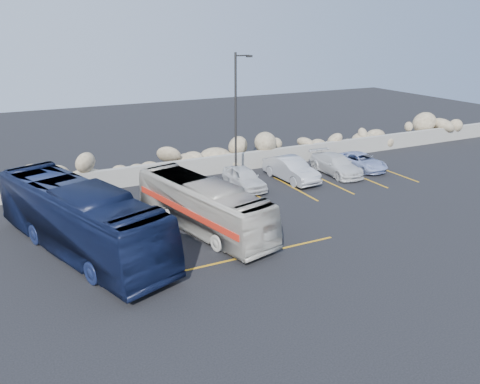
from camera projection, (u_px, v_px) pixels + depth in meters
name	position (u px, v px, depth m)	size (l,w,h in m)	color
ground	(278.00, 252.00, 20.62)	(90.00, 90.00, 0.00)	black
seawall	(185.00, 169.00, 30.57)	(60.00, 0.40, 1.20)	gray
riprap_pile	(178.00, 154.00, 31.36)	(54.00, 2.80, 2.60)	#907B5E
parking_lines	(298.00, 197.00, 27.26)	(18.16, 9.36, 0.01)	#C78A17
lamppost	(237.00, 116.00, 28.29)	(1.14, 0.18, 8.00)	#2B2926
vintage_bus	(203.00, 205.00, 22.54)	(2.09, 8.92, 2.49)	beige
tour_coach	(80.00, 218.00, 20.22)	(2.59, 11.07, 3.08)	#101836
car_a	(244.00, 178.00, 28.59)	(1.54, 3.83, 1.30)	silver
car_b	(291.00, 169.00, 30.04)	(1.56, 4.48, 1.48)	#B6B7BB
car_c	(336.00, 165.00, 31.39)	(1.82, 4.49, 1.30)	silver
car_d	(361.00, 161.00, 32.47)	(1.86, 4.02, 1.12)	#93A3D1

